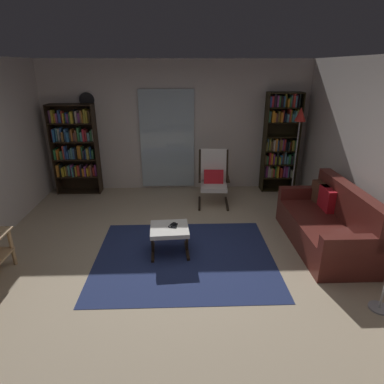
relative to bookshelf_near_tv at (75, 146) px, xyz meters
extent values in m
plane|color=tan|center=(2.04, -2.69, -0.97)|extent=(7.02, 7.02, 0.00)
cube|color=silver|center=(2.04, 0.21, 0.33)|extent=(5.60, 0.06, 2.60)
cube|color=silver|center=(1.84, 0.14, 0.08)|extent=(1.10, 0.01, 2.00)
cube|color=navy|center=(2.15, -2.58, -0.97)|extent=(2.43, 1.98, 0.01)
cylinder|color=tan|center=(-0.10, -2.67, -0.71)|extent=(0.05, 0.05, 0.52)
cube|color=black|center=(-0.42, -0.02, -0.08)|extent=(0.02, 0.30, 1.79)
cube|color=black|center=(0.44, -0.02, -0.08)|extent=(0.02, 0.30, 1.79)
cube|color=black|center=(0.01, 0.12, -0.08)|extent=(0.87, 0.02, 1.79)
cube|color=black|center=(0.01, -0.02, -0.96)|extent=(0.84, 0.28, 0.02)
cube|color=black|center=(0.01, -0.02, -0.61)|extent=(0.84, 0.28, 0.02)
cube|color=black|center=(0.01, -0.02, -0.26)|extent=(0.84, 0.28, 0.02)
cube|color=black|center=(0.01, -0.02, 0.10)|extent=(0.84, 0.28, 0.02)
cube|color=black|center=(0.01, -0.02, 0.46)|extent=(0.84, 0.28, 0.02)
cube|color=black|center=(0.01, -0.02, 0.80)|extent=(0.84, 0.28, 0.02)
cube|color=orange|center=(-0.38, -0.03, -0.48)|extent=(0.04, 0.21, 0.24)
cube|color=black|center=(-0.33, -0.02, -0.48)|extent=(0.03, 0.14, 0.24)
cube|color=gold|center=(-0.28, -0.04, -0.52)|extent=(0.04, 0.18, 0.18)
cube|color=gold|center=(-0.24, -0.02, -0.51)|extent=(0.02, 0.13, 0.20)
cube|color=brown|center=(-0.20, -0.02, -0.50)|extent=(0.02, 0.14, 0.21)
cube|color=#579E93|center=(-0.16, -0.01, -0.50)|extent=(0.04, 0.16, 0.22)
cube|color=#944398|center=(-0.11, -0.01, -0.49)|extent=(0.04, 0.13, 0.22)
cube|color=teal|center=(-0.07, -0.04, -0.51)|extent=(0.02, 0.23, 0.19)
cube|color=#2D1F20|center=(-0.04, -0.04, -0.52)|extent=(0.03, 0.16, 0.17)
cube|color=gold|center=(-0.01, -0.04, -0.50)|extent=(0.03, 0.16, 0.21)
cube|color=red|center=(0.03, -0.04, -0.49)|extent=(0.04, 0.12, 0.22)
cube|color=#2B2730|center=(0.08, -0.03, -0.49)|extent=(0.04, 0.10, 0.24)
cube|color=orange|center=(0.13, -0.02, -0.53)|extent=(0.04, 0.19, 0.16)
cube|color=#954392|center=(0.17, -0.03, -0.50)|extent=(0.03, 0.19, 0.21)
cube|color=gold|center=(0.21, -0.04, -0.52)|extent=(0.03, 0.15, 0.17)
cube|color=orange|center=(0.25, -0.02, -0.51)|extent=(0.04, 0.14, 0.20)
cube|color=brown|center=(0.29, -0.04, -0.48)|extent=(0.03, 0.19, 0.24)
cube|color=red|center=(0.33, -0.01, -0.52)|extent=(0.04, 0.13, 0.17)
cube|color=#963685|center=(0.37, -0.04, -0.49)|extent=(0.03, 0.10, 0.23)
cube|color=#2B8945|center=(-0.38, -0.02, -0.14)|extent=(0.04, 0.21, 0.21)
cube|color=orange|center=(-0.33, -0.02, -0.15)|extent=(0.03, 0.23, 0.20)
cube|color=gold|center=(-0.30, -0.01, -0.17)|extent=(0.02, 0.15, 0.16)
cube|color=#407846|center=(-0.26, -0.01, -0.16)|extent=(0.04, 0.21, 0.17)
cube|color=#C03E34|center=(-0.22, -0.02, -0.11)|extent=(0.03, 0.14, 0.27)
cube|color=#3E5FB5|center=(-0.19, -0.02, -0.12)|extent=(0.02, 0.14, 0.26)
cube|color=#3B69B4|center=(-0.15, -0.03, -0.17)|extent=(0.03, 0.11, 0.15)
cube|color=teal|center=(-0.11, -0.01, -0.15)|extent=(0.03, 0.12, 0.18)
cube|color=teal|center=(-0.06, -0.03, -0.14)|extent=(0.03, 0.11, 0.22)
cube|color=teal|center=(-0.02, -0.03, -0.14)|extent=(0.04, 0.13, 0.21)
cube|color=black|center=(0.02, -0.03, -0.14)|extent=(0.03, 0.13, 0.21)
cube|color=orange|center=(0.07, -0.01, -0.12)|extent=(0.04, 0.11, 0.26)
cube|color=orange|center=(0.11, -0.02, -0.11)|extent=(0.03, 0.19, 0.27)
cube|color=#37834E|center=(0.14, -0.01, -0.13)|extent=(0.03, 0.13, 0.24)
cube|color=#231F35|center=(0.18, -0.02, -0.16)|extent=(0.03, 0.22, 0.18)
cube|color=#3663AA|center=(0.22, -0.03, -0.15)|extent=(0.04, 0.12, 0.20)
cube|color=#A3933C|center=(0.26, -0.01, -0.14)|extent=(0.04, 0.24, 0.22)
cube|color=#2F5EAF|center=(0.30, -0.03, -0.13)|extent=(0.02, 0.11, 0.24)
cube|color=#418852|center=(0.34, -0.01, -0.16)|extent=(0.04, 0.12, 0.17)
cube|color=red|center=(-0.38, -0.03, 0.23)|extent=(0.03, 0.11, 0.24)
cube|color=#2C6CB2|center=(-0.34, -0.04, 0.24)|extent=(0.03, 0.23, 0.25)
cube|color=#5E9894|center=(-0.30, -0.01, 0.24)|extent=(0.02, 0.15, 0.26)
cube|color=beige|center=(-0.26, -0.02, 0.23)|extent=(0.03, 0.12, 0.24)
cube|color=#3864AC|center=(-0.22, 0.00, 0.24)|extent=(0.03, 0.11, 0.27)
cube|color=brown|center=(-0.18, -0.04, 0.20)|extent=(0.04, 0.20, 0.19)
cube|color=#3C69A2|center=(-0.13, -0.02, 0.23)|extent=(0.04, 0.17, 0.24)
cube|color=teal|center=(-0.08, -0.04, 0.21)|extent=(0.04, 0.22, 0.19)
cube|color=brown|center=(-0.04, -0.02, 0.22)|extent=(0.04, 0.12, 0.21)
cube|color=orange|center=(0.00, -0.02, 0.23)|extent=(0.02, 0.18, 0.24)
cube|color=brown|center=(0.04, -0.02, 0.19)|extent=(0.04, 0.16, 0.16)
cube|color=brown|center=(0.08, -0.01, 0.22)|extent=(0.03, 0.24, 0.22)
cube|color=#388648|center=(0.12, -0.01, 0.25)|extent=(0.04, 0.18, 0.27)
cube|color=teal|center=(0.18, -0.04, 0.20)|extent=(0.04, 0.12, 0.18)
cube|color=red|center=(0.23, -0.04, 0.23)|extent=(0.04, 0.19, 0.24)
cube|color=#C03938|center=(0.26, -0.02, 0.22)|extent=(0.02, 0.17, 0.22)
cube|color=#5D8E95|center=(0.31, -0.01, 0.19)|extent=(0.04, 0.16, 0.17)
cube|color=#40884F|center=(0.36, 0.00, 0.22)|extent=(0.03, 0.14, 0.21)
cube|color=beige|center=(0.40, -0.02, 0.22)|extent=(0.03, 0.12, 0.23)
cube|color=#874983|center=(-0.38, -0.02, 0.59)|extent=(0.04, 0.11, 0.23)
cube|color=gold|center=(-0.33, -0.03, 0.59)|extent=(0.04, 0.14, 0.24)
cube|color=orange|center=(-0.28, -0.03, 0.56)|extent=(0.03, 0.10, 0.18)
cube|color=#9D4988|center=(-0.25, -0.01, 0.56)|extent=(0.03, 0.18, 0.18)
cube|color=#3F69AC|center=(-0.21, -0.01, 0.59)|extent=(0.03, 0.12, 0.24)
cube|color=#395BB6|center=(-0.18, -0.04, 0.56)|extent=(0.02, 0.11, 0.18)
cube|color=red|center=(-0.15, -0.04, 0.58)|extent=(0.03, 0.10, 0.22)
cube|color=gold|center=(-0.12, -0.02, 0.56)|extent=(0.02, 0.21, 0.18)
cube|color=#305AB8|center=(-0.08, -0.01, 0.56)|extent=(0.03, 0.14, 0.19)
cube|color=#984893|center=(-0.04, -0.04, 0.56)|extent=(0.03, 0.15, 0.17)
cube|color=#447C46|center=(0.00, -0.01, 0.57)|extent=(0.03, 0.21, 0.19)
cube|color=gold|center=(0.05, -0.04, 0.58)|extent=(0.04, 0.23, 0.22)
cube|color=black|center=(0.09, -0.01, 0.59)|extent=(0.03, 0.17, 0.25)
cube|color=beige|center=(0.12, -0.03, 0.58)|extent=(0.03, 0.18, 0.22)
cube|color=#914190|center=(0.16, -0.01, 0.56)|extent=(0.04, 0.11, 0.18)
cube|color=brown|center=(0.21, -0.02, 0.59)|extent=(0.03, 0.16, 0.23)
cube|color=orange|center=(0.24, -0.01, 0.59)|extent=(0.02, 0.20, 0.24)
cube|color=gold|center=(0.26, -0.03, 0.55)|extent=(0.02, 0.15, 0.16)
cube|color=#A4962D|center=(0.30, -0.04, 0.60)|extent=(0.03, 0.23, 0.26)
cube|color=#A38A29|center=(0.33, -0.03, 0.59)|extent=(0.03, 0.21, 0.24)
cube|color=brown|center=(0.37, -0.02, 0.59)|extent=(0.04, 0.12, 0.23)
cube|color=black|center=(3.81, -0.02, 0.03)|extent=(0.02, 0.30, 2.00)
cube|color=black|center=(4.48, -0.02, 0.03)|extent=(0.02, 0.30, 2.00)
cube|color=black|center=(4.14, 0.12, 0.03)|extent=(0.68, 0.02, 2.00)
cube|color=black|center=(4.14, -0.02, -0.96)|extent=(0.65, 0.28, 0.02)
cube|color=black|center=(4.14, -0.02, -0.69)|extent=(0.65, 0.28, 0.02)
cube|color=black|center=(4.14, -0.02, -0.40)|extent=(0.65, 0.28, 0.02)
cube|color=black|center=(4.14, -0.02, -0.12)|extent=(0.65, 0.28, 0.02)
cube|color=black|center=(4.14, -0.02, 0.17)|extent=(0.65, 0.28, 0.02)
cube|color=black|center=(4.14, -0.02, 0.46)|extent=(0.65, 0.28, 0.02)
cube|color=black|center=(4.14, -0.02, 0.74)|extent=(0.65, 0.28, 0.02)
cube|color=black|center=(4.14, -0.02, 1.01)|extent=(0.65, 0.28, 0.02)
cube|color=#2D232C|center=(3.85, -0.03, -0.57)|extent=(0.04, 0.13, 0.22)
cube|color=#993A8A|center=(3.90, -0.01, -0.55)|extent=(0.03, 0.16, 0.25)
cube|color=beige|center=(3.94, -0.04, -0.55)|extent=(0.03, 0.12, 0.25)
cube|color=beige|center=(3.98, -0.04, -0.59)|extent=(0.02, 0.11, 0.18)
cube|color=#9C923F|center=(4.01, -0.04, -0.58)|extent=(0.03, 0.11, 0.20)
cube|color=red|center=(4.05, -0.02, -0.60)|extent=(0.04, 0.13, 0.16)
cube|color=#2D9046|center=(4.09, -0.02, -0.56)|extent=(0.02, 0.10, 0.23)
cube|color=gold|center=(4.12, -0.03, -0.56)|extent=(0.02, 0.23, 0.24)
cube|color=red|center=(4.15, -0.02, -0.55)|extent=(0.03, 0.11, 0.25)
cube|color=red|center=(4.19, -0.02, -0.57)|extent=(0.04, 0.22, 0.21)
cube|color=red|center=(4.23, -0.01, -0.60)|extent=(0.02, 0.18, 0.16)
cube|color=#8E4899|center=(4.27, -0.03, -0.56)|extent=(0.04, 0.11, 0.24)
cube|color=#903289|center=(4.32, -0.01, -0.56)|extent=(0.04, 0.20, 0.23)
cube|color=teal|center=(4.35, -0.02, -0.56)|extent=(0.02, 0.17, 0.24)
cube|color=black|center=(4.39, -0.02, -0.59)|extent=(0.02, 0.10, 0.18)
cube|color=beige|center=(4.43, -0.04, -0.60)|extent=(0.04, 0.23, 0.15)
cube|color=brown|center=(3.85, -0.02, -0.30)|extent=(0.04, 0.16, 0.19)
cube|color=#367B42|center=(3.89, -0.01, -0.31)|extent=(0.03, 0.20, 0.17)
cube|color=red|center=(3.94, -0.02, -0.27)|extent=(0.03, 0.20, 0.25)
cube|color=orange|center=(3.97, -0.03, -0.28)|extent=(0.03, 0.18, 0.23)
cube|color=#953D93|center=(4.02, -0.04, -0.28)|extent=(0.02, 0.17, 0.22)
cube|color=olive|center=(4.05, -0.02, -0.31)|extent=(0.03, 0.21, 0.17)
cube|color=#26292B|center=(4.10, 0.00, -0.27)|extent=(0.04, 0.13, 0.25)
cube|color=#9E9E2F|center=(4.14, -0.02, -0.32)|extent=(0.04, 0.20, 0.15)
cube|color=#2E69B8|center=(4.18, -0.01, -0.30)|extent=(0.03, 0.18, 0.18)
cube|color=brown|center=(4.22, -0.04, -0.28)|extent=(0.02, 0.10, 0.23)
cube|color=slate|center=(4.26, -0.03, -0.27)|extent=(0.04, 0.13, 0.25)
cube|color=teal|center=(4.30, -0.03, -0.31)|extent=(0.03, 0.18, 0.16)
cube|color=#2F8844|center=(4.34, -0.02, -0.30)|extent=(0.04, 0.17, 0.20)
cube|color=#23222B|center=(4.39, -0.03, -0.30)|extent=(0.04, 0.19, 0.18)
cube|color=#327F50|center=(4.44, -0.02, -0.27)|extent=(0.03, 0.17, 0.24)
cube|color=olive|center=(3.84, -0.04, -0.02)|extent=(0.02, 0.23, 0.18)
cube|color=slate|center=(3.87, 0.00, 0.01)|extent=(0.02, 0.18, 0.23)
cube|color=olive|center=(3.91, 0.00, 0.02)|extent=(0.03, 0.18, 0.25)
cube|color=brown|center=(3.95, -0.03, -0.02)|extent=(0.04, 0.11, 0.17)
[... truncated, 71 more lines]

